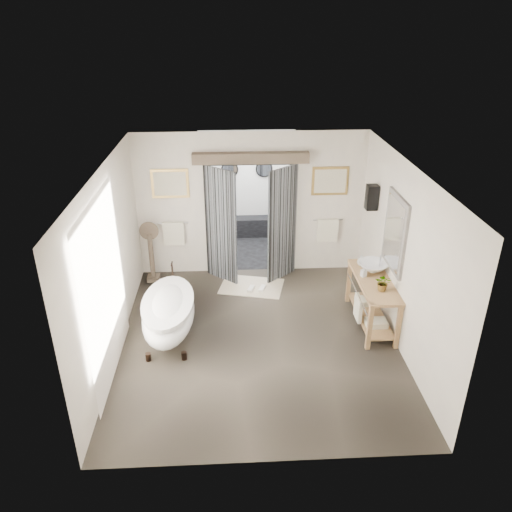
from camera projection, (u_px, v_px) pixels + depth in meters
name	position (u px, v px, depth m)	size (l,w,h in m)	color
ground_plane	(258.00, 340.00, 8.26)	(5.00, 5.00, 0.00)	#4F463A
room_shell	(256.00, 240.00, 7.33)	(4.52, 5.02, 2.91)	silver
shower_room	(248.00, 205.00, 11.44)	(2.22, 2.01, 2.51)	black
back_wall_dressing	(251.00, 203.00, 9.65)	(3.82, 0.69, 2.52)	black
clawfoot_tub	(169.00, 312.00, 8.18)	(0.84, 1.88, 0.92)	black
vanity	(371.00, 298.00, 8.48)	(0.57, 1.60, 0.85)	#A88550
pedestal_mirror	(151.00, 256.00, 9.87)	(0.37, 0.24, 1.26)	brown
rug	(252.00, 286.00, 9.85)	(1.20, 0.80, 0.01)	beige
slippers	(257.00, 288.00, 9.71)	(0.39, 0.25, 0.05)	white
basin	(373.00, 267.00, 8.56)	(0.53, 0.53, 0.18)	white
plant	(383.00, 283.00, 7.96)	(0.25, 0.22, 0.28)	gray
soap_bottle_a	(364.00, 272.00, 8.41)	(0.08, 0.08, 0.18)	gray
soap_bottle_b	(361.00, 260.00, 8.79)	(0.15, 0.15, 0.19)	gray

